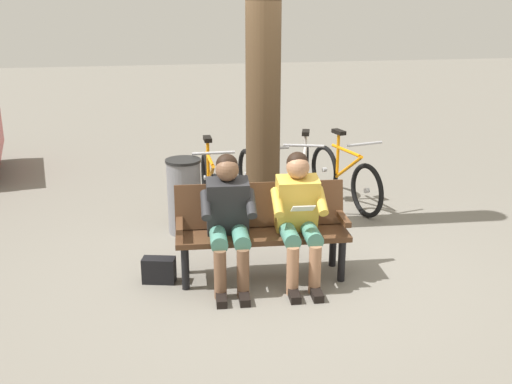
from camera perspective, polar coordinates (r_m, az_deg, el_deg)
The scene contains 11 objects.
ground_plane at distance 5.92m, azimuth 2.49°, elevation -7.28°, with size 40.00×40.00×0.00m, color slate.
bench at distance 5.63m, azimuth 0.50°, elevation -3.02°, with size 1.63×0.60×0.87m.
person_reading at distance 5.47m, azimuth 4.07°, elevation -1.93°, with size 0.51×0.79×1.20m.
person_companion at distance 5.39m, azimuth -2.63°, elevation -2.20°, with size 0.51×0.79×1.20m.
handbag at distance 5.67m, azimuth -9.19°, elevation -7.33°, with size 0.30×0.14×0.24m, color black.
tree_trunk at distance 6.55m, azimuth 0.70°, elevation 14.10°, with size 0.38×0.38×4.18m, color #4C3823.
litter_bin at distance 6.73m, azimuth -6.81°, elevation -0.38°, with size 0.39×0.39×0.85m.
bicycle_red at distance 7.71m, azimuth 8.39°, elevation 1.40°, with size 0.53×1.66×0.94m.
bicycle_silver at distance 7.60m, azimuth 4.59°, elevation 1.30°, with size 0.65×1.62×0.94m.
bicycle_black at distance 7.41m, azimuth 0.22°, elevation 0.92°, with size 0.48×1.68×0.94m.
bicycle_purple at distance 7.25m, azimuth -4.36°, elevation 0.49°, with size 0.48×1.68×0.94m.
Camera 1 is at (1.30, 5.21, 2.50)m, focal length 42.15 mm.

